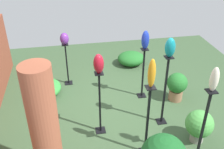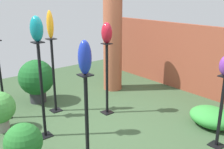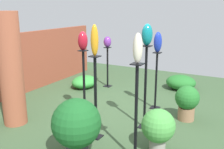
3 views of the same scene
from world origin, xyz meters
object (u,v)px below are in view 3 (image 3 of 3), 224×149
object	(u,v)px
art_vase_teal	(147,35)
potted_plant_front_right	(187,101)
art_vase_amber	(95,40)
art_vase_ivory	(138,48)
potted_plant_near_pillar	(76,125)
pedestal_ruby	(84,86)
pedestal_violet	(108,69)
pedestal_cobalt	(156,83)
art_vase_violet	(107,42)
brick_pillar	(11,70)
pedestal_ivory	(136,117)
potted_plant_mid_left	(158,127)
pedestal_teal	(145,91)
art_vase_cobalt	(158,42)
art_vase_ruby	(83,41)
pedestal_amber	(96,101)

from	to	relation	value
art_vase_teal	potted_plant_front_right	xyz separation A→B (m)	(0.72, -0.61, -1.34)
art_vase_amber	art_vase_teal	world-z (taller)	art_vase_amber
art_vase_ivory	potted_plant_near_pillar	distance (m)	1.45
art_vase_amber	potted_plant_near_pillar	xyz separation A→B (m)	(-0.65, -0.07, -1.17)
pedestal_ruby	pedestal_violet	size ratio (longest dim) A/B	1.22
pedestal_cobalt	art_vase_amber	bearing A→B (deg)	165.91
art_vase_violet	potted_plant_front_right	world-z (taller)	art_vase_violet
art_vase_violet	art_vase_ivory	bearing A→B (deg)	-144.03
pedestal_ruby	potted_plant_front_right	distance (m)	2.09
brick_pillar	potted_plant_near_pillar	world-z (taller)	brick_pillar
pedestal_ivory	potted_plant_front_right	size ratio (longest dim) A/B	2.08
potted_plant_mid_left	art_vase_ivory	bearing A→B (deg)	154.55
pedestal_teal	art_vase_ivory	distance (m)	1.47
art_vase_cobalt	potted_plant_front_right	world-z (taller)	art_vase_cobalt
pedestal_ruby	potted_plant_near_pillar	xyz separation A→B (m)	(-1.37, -0.81, -0.11)
pedestal_violet	potted_plant_front_right	xyz separation A→B (m)	(-1.21, -2.50, -0.11)
pedestal_cobalt	pedestal_teal	world-z (taller)	pedestal_teal
pedestal_cobalt	art_vase_ruby	xyz separation A→B (m)	(-1.06, 1.18, 0.98)
brick_pillar	pedestal_violet	size ratio (longest dim) A/B	1.91
brick_pillar	art_vase_ivory	xyz separation A→B (m)	(-0.04, -2.57, 0.61)
pedestal_ivory	potted_plant_front_right	xyz separation A→B (m)	(1.80, -0.32, -0.28)
pedestal_ruby	pedestal_amber	bearing A→B (deg)	-134.46
art_vase_amber	potted_plant_mid_left	size ratio (longest dim) A/B	0.74
pedestal_violet	art_vase_ruby	distance (m)	2.31
pedestal_amber	potted_plant_front_right	bearing A→B (deg)	-39.00
art_vase_violet	potted_plant_near_pillar	distance (m)	3.70
brick_pillar	pedestal_amber	xyz separation A→B (m)	(0.27, -1.69, -0.40)
pedestal_cobalt	pedestal_ivory	xyz separation A→B (m)	(-2.09, -0.43, 0.10)
pedestal_violet	art_vase_amber	distance (m)	3.22
potted_plant_mid_left	potted_plant_front_right	bearing A→B (deg)	-5.10
pedestal_cobalt	pedestal_amber	world-z (taller)	pedestal_amber
pedestal_amber	art_vase_ruby	xyz separation A→B (m)	(0.72, 0.73, 0.89)
pedestal_teal	pedestal_ruby	bearing A→B (deg)	91.88
potted_plant_near_pillar	pedestal_violet	bearing A→B (deg)	22.34
pedestal_teal	art_vase_teal	world-z (taller)	art_vase_teal
art_vase_amber	potted_plant_front_right	distance (m)	2.31
pedestal_amber	art_vase_violet	distance (m)	3.05
pedestal_teal	art_vase_amber	size ratio (longest dim) A/B	3.08
art_vase_cobalt	pedestal_ivory	bearing A→B (deg)	-168.26
potted_plant_mid_left	potted_plant_near_pillar	world-z (taller)	potted_plant_near_pillar
potted_plant_mid_left	art_vase_amber	bearing A→B (deg)	95.77
pedestal_cobalt	art_vase_cobalt	bearing A→B (deg)	-45.00
pedestal_ivory	art_vase_ruby	xyz separation A→B (m)	(1.03, 1.61, 0.88)
art_vase_ruby	art_vase_amber	distance (m)	1.03
art_vase_violet	potted_plant_front_right	bearing A→B (deg)	-115.77
pedestal_ruby	art_vase_teal	size ratio (longest dim) A/B	3.63
art_vase_amber	pedestal_ivory	bearing A→B (deg)	-109.52
pedestal_ruby	pedestal_violet	bearing A→B (deg)	16.09
art_vase_ruby	potted_plant_near_pillar	world-z (taller)	art_vase_ruby
pedestal_ruby	art_vase_cobalt	size ratio (longest dim) A/B	3.17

